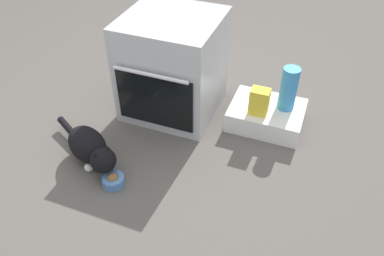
{
  "coord_description": "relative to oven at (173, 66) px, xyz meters",
  "views": [
    {
      "loc": [
        0.89,
        -1.61,
        1.7
      ],
      "look_at": [
        0.27,
        -0.02,
        0.25
      ],
      "focal_mm": 36.08,
      "sensor_mm": 36.0,
      "label": 1
    }
  ],
  "objects": [
    {
      "name": "ground",
      "position": [
        0.04,
        -0.44,
        -0.34
      ],
      "size": [
        8.0,
        8.0,
        0.0
      ],
      "primitive_type": "plane",
      "color": "#56514C"
    },
    {
      "name": "oven",
      "position": [
        0.0,
        0.0,
        0.0
      ],
      "size": [
        0.61,
        0.64,
        0.69
      ],
      "color": "#B7BABF",
      "rests_on": "ground"
    },
    {
      "name": "pantry_cabinet",
      "position": [
        0.66,
        0.05,
        -0.27
      ],
      "size": [
        0.49,
        0.38,
        0.14
      ],
      "primitive_type": "cube",
      "color": "white",
      "rests_on": "ground"
    },
    {
      "name": "food_bowl",
      "position": [
        -0.03,
        -0.82,
        -0.31
      ],
      "size": [
        0.13,
        0.13,
        0.08
      ],
      "color": "#4C7AB7",
      "rests_on": "ground"
    },
    {
      "name": "cat",
      "position": [
        -0.25,
        -0.7,
        -0.23
      ],
      "size": [
        0.6,
        0.38,
        0.22
      ],
      "rotation": [
        0.0,
        0.0,
        -0.51
      ],
      "color": "black",
      "rests_on": "ground"
    },
    {
      "name": "water_bottle",
      "position": [
        0.77,
        0.08,
        -0.05
      ],
      "size": [
        0.11,
        0.11,
        0.3
      ],
      "primitive_type": "cylinder",
      "color": "#388CD1",
      "rests_on": "pantry_cabinet"
    },
    {
      "name": "snack_bag",
      "position": [
        0.62,
        -0.04,
        -0.11
      ],
      "size": [
        0.12,
        0.09,
        0.18
      ],
      "primitive_type": "cube",
      "color": "yellow",
      "rests_on": "pantry_cabinet"
    }
  ]
}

